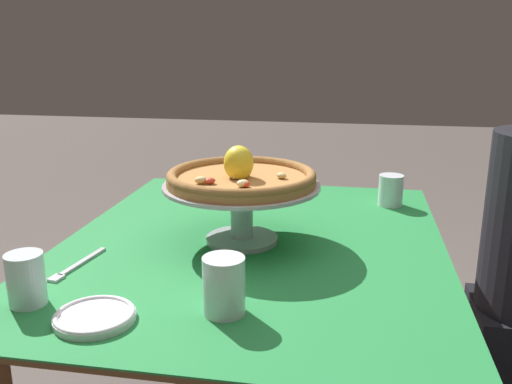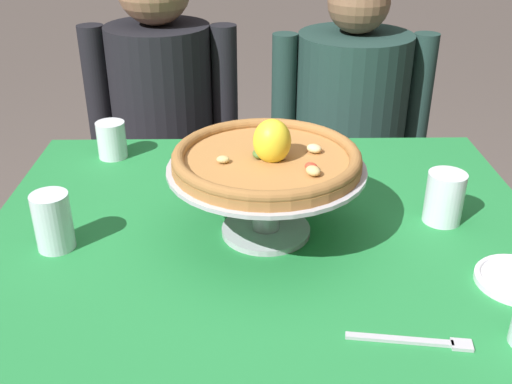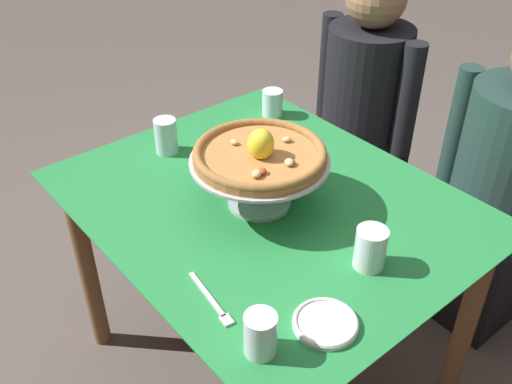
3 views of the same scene
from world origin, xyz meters
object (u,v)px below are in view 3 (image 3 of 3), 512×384
Objects in this scene: pizza at (259,153)px; water_glass_front_right at (260,336)px; diner_right at (504,195)px; water_glass_back_left at (272,104)px; water_glass_side_left at (166,138)px; water_glass_side_right at (370,251)px; side_plate at (325,323)px; dinner_fork at (212,301)px; diner_left at (361,127)px; pizza_stand at (259,172)px.

water_glass_front_right is at bearing -39.60° from pizza.
water_glass_back_left is at bearing -145.89° from diner_right.
water_glass_back_left is 0.42m from water_glass_side_left.
water_glass_back_left is at bearing 155.75° from water_glass_side_right.
pizza is 3.15× the size of water_glass_side_left.
pizza reaches higher than water_glass_back_left.
side_plate reaches higher than dinner_fork.
side_plate is at bearing -72.34° from water_glass_side_right.
water_glass_side_right is at bearing -48.19° from diner_left.
water_glass_front_right is 1.34m from diner_left.
pizza reaches higher than water_glass_front_right.
dinner_fork is at bearing -24.11° from water_glass_side_left.
water_glass_side_right is 0.83m from diner_right.
water_glass_front_right is (0.77, -0.71, 0.00)m from water_glass_back_left.
dinner_fork is at bearing -64.81° from diner_left.
water_glass_side_left is (-0.40, -0.05, -0.12)m from pizza.
side_plate is 0.13× the size of diner_right.
diner_right is (-0.09, 1.17, -0.23)m from water_glass_front_right.
pizza_stand is at bearing 165.59° from pizza.
water_glass_side_right is at bearing -85.68° from diner_right.
diner_left is at bearing 110.89° from pizza.
side_plate is 0.26m from dinner_fork.
diner_left is (0.07, 0.41, -0.21)m from water_glass_back_left.
pizza_stand is 3.76× the size of water_glass_front_right.
water_glass_front_right is at bearing -19.50° from water_glass_side_left.
water_glass_side_left is (-0.03, -0.42, 0.01)m from water_glass_back_left.
water_glass_side_left is 0.09× the size of diner_left.
pizza_stand is 0.52m from water_glass_front_right.
diner_right is at bearing 69.77° from pizza_stand.
pizza_stand is 0.06m from pizza.
water_glass_back_left is (-0.74, 0.33, -0.01)m from water_glass_side_right.
pizza is at bearing 157.93° from side_plate.
water_glass_side_left is 0.85m from side_plate.
pizza_stand is 0.41m from dinner_fork.
pizza_stand is at bearing -173.56° from water_glass_side_right.
diner_left reaches higher than side_plate.
water_glass_side_right reaches higher than side_plate.
water_glass_side_right is 0.56× the size of dinner_fork.
dinner_fork is 1.24m from diner_left.
side_plate is (0.07, -0.22, -0.04)m from water_glass_side_right.
water_glass_side_right is 0.95× the size of water_glass_side_left.
water_glass_back_left is at bearing -100.03° from diner_left.
water_glass_side_right is (0.37, 0.04, -0.06)m from pizza_stand.
dinner_fork is at bearing 178.75° from water_glass_front_right.
pizza_stand reaches higher than water_glass_side_right.
water_glass_side_left is 0.85m from water_glass_front_right.
diner_right reaches higher than pizza_stand.
dinner_fork is at bearing -94.13° from diner_right.
water_glass_back_left reaches higher than dinner_fork.
side_plate is at bearing 75.73° from water_glass_front_right.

